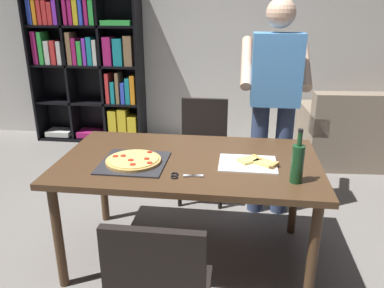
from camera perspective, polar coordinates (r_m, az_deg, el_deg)
ground_plane at (r=2.87m, az=-0.39°, el=-16.25°), size 12.00×12.00×0.00m
back_wall at (r=4.90m, az=3.76°, el=16.62°), size 6.40×0.10×2.80m
dining_table at (r=2.52m, az=-0.43°, el=-3.75°), size 1.68×0.96×0.75m
chair_far_side at (r=3.48m, az=1.69°, el=0.16°), size 0.42×0.42×0.90m
couch at (r=4.77m, az=26.39°, el=0.97°), size 1.75×0.96×0.85m
bookshelf at (r=5.08m, az=-15.02°, el=11.47°), size 1.40×0.35×1.95m
person_serving_pizza at (r=3.13m, az=12.20°, el=6.72°), size 0.55×0.54×1.75m
pepperoni_pizza_on_tray at (r=2.45m, az=-8.71°, el=-2.53°), size 0.41×0.41×0.04m
pizza_slices_on_towel at (r=2.44m, az=8.89°, el=-2.81°), size 0.37×0.28×0.03m
wine_bottle at (r=2.21m, az=15.46°, el=-2.70°), size 0.07×0.07×0.32m
kitchen_scissors at (r=2.25m, az=-1.62°, el=-4.72°), size 0.20×0.09×0.01m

